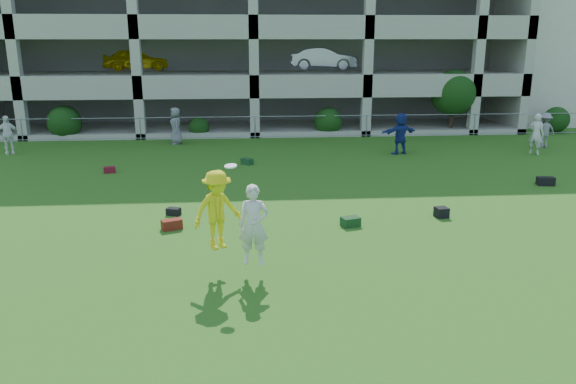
{
  "coord_description": "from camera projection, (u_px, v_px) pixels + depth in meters",
  "views": [
    {
      "loc": [
        -0.62,
        -10.65,
        5.17
      ],
      "look_at": [
        0.47,
        3.0,
        1.4
      ],
      "focal_mm": 35.0,
      "sensor_mm": 36.0,
      "label": 1
    }
  ],
  "objects": [
    {
      "name": "ground",
      "position": [
        277.0,
        295.0,
        11.66
      ],
      "size": [
        100.0,
        100.0,
        0.0
      ],
      "primitive_type": "plane",
      "color": "#235114",
      "rests_on": "ground"
    },
    {
      "name": "bystander_e",
      "position": [
        536.0,
        134.0,
        25.55
      ],
      "size": [
        0.78,
        0.81,
        1.88
      ],
      "primitive_type": "imported",
      "rotation": [
        0.0,
        0.0,
        2.26
      ],
      "color": "silver",
      "rests_on": "ground"
    },
    {
      "name": "bag_black_e",
      "position": [
        546.0,
        181.0,
        20.34
      ],
      "size": [
        0.63,
        0.36,
        0.3
      ],
      "primitive_type": "cube",
      "rotation": [
        0.0,
        0.0,
        -0.1
      ],
      "color": "black",
      "rests_on": "ground"
    },
    {
      "name": "bag_black_b",
      "position": [
        174.0,
        211.0,
        16.93
      ],
      "size": [
        0.46,
        0.38,
        0.22
      ],
      "primitive_type": "cube",
      "rotation": [
        0.0,
        0.0,
        -0.36
      ],
      "color": "black",
      "rests_on": "ground"
    },
    {
      "name": "crate_d",
      "position": [
        441.0,
        212.0,
        16.72
      ],
      "size": [
        0.4,
        0.4,
        0.3
      ],
      "primitive_type": "cube",
      "rotation": [
        0.0,
        0.0,
        0.17
      ],
      "color": "black",
      "rests_on": "ground"
    },
    {
      "name": "bag_red_f",
      "position": [
        110.0,
        170.0,
        22.23
      ],
      "size": [
        0.5,
        0.37,
        0.24
      ],
      "primitive_type": "cube",
      "rotation": [
        0.0,
        0.0,
        0.22
      ],
      "color": "#560E17",
      "rests_on": "ground"
    },
    {
      "name": "bystander_b",
      "position": [
        7.0,
        135.0,
        25.68
      ],
      "size": [
        1.12,
        0.78,
        1.76
      ],
      "primitive_type": "imported",
      "rotation": [
        0.0,
        0.0,
        0.38
      ],
      "color": "white",
      "rests_on": "ground"
    },
    {
      "name": "bystander_f",
      "position": [
        545.0,
        130.0,
        27.16
      ],
      "size": [
        1.14,
        0.72,
        1.7
      ],
      "primitive_type": "imported",
      "rotation": [
        0.0,
        0.0,
        3.23
      ],
      "color": "gray",
      "rests_on": "ground"
    },
    {
      "name": "frisbee_contest",
      "position": [
        227.0,
        214.0,
        12.38
      ],
      "size": [
        1.81,
        1.16,
        2.25
      ],
      "color": "yellow",
      "rests_on": "ground"
    },
    {
      "name": "bystander_c",
      "position": [
        176.0,
        126.0,
        28.04
      ],
      "size": [
        0.82,
        1.03,
        1.84
      ],
      "primitive_type": "imported",
      "rotation": [
        0.0,
        0.0,
        -1.28
      ],
      "color": "slate",
      "rests_on": "ground"
    },
    {
      "name": "bag_red_a",
      "position": [
        172.0,
        224.0,
        15.66
      ],
      "size": [
        0.62,
        0.49,
        0.28
      ],
      "primitive_type": "cube",
      "rotation": [
        0.0,
        0.0,
        0.4
      ],
      "color": "#5C170F",
      "rests_on": "ground"
    },
    {
      "name": "bystander_d",
      "position": [
        400.0,
        134.0,
        25.63
      ],
      "size": [
        1.84,
        1.06,
        1.89
      ],
      "primitive_type": "imported",
      "rotation": [
        0.0,
        0.0,
        3.45
      ],
      "color": "navy",
      "rests_on": "ground"
    },
    {
      "name": "fence",
      "position": [
        255.0,
        127.0,
        29.76
      ],
      "size": [
        36.06,
        0.06,
        1.2
      ],
      "color": "gray",
      "rests_on": "ground"
    },
    {
      "name": "bag_green_g",
      "position": [
        247.0,
        161.0,
        23.7
      ],
      "size": [
        0.56,
        0.57,
        0.25
      ],
      "primitive_type": "cube",
      "rotation": [
        0.0,
        0.0,
        -0.79
      ],
      "color": "#133419",
      "rests_on": "ground"
    },
    {
      "name": "shrub_row",
      "position": [
        339.0,
        107.0,
        30.55
      ],
      "size": [
        34.38,
        2.52,
        3.5
      ],
      "color": "#163D11",
      "rests_on": "ground"
    },
    {
      "name": "bag_green_c",
      "position": [
        351.0,
        222.0,
        15.93
      ],
      "size": [
        0.58,
        0.49,
        0.26
      ],
      "primitive_type": "cube",
      "rotation": [
        0.0,
        0.0,
        0.32
      ],
      "color": "#123318",
      "rests_on": "ground"
    },
    {
      "name": "parking_garage",
      "position": [
        251.0,
        24.0,
        36.68
      ],
      "size": [
        30.0,
        14.0,
        12.0
      ],
      "color": "#9E998C",
      "rests_on": "ground"
    }
  ]
}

